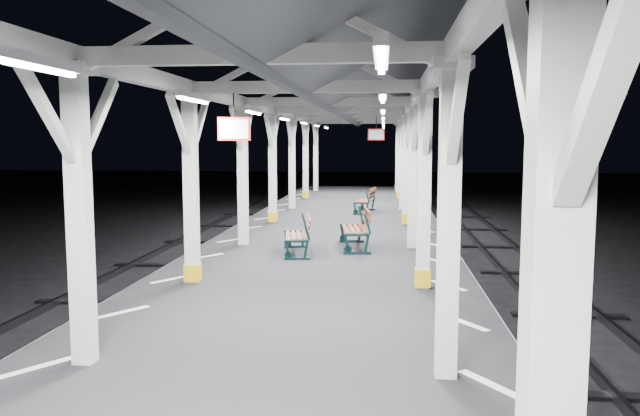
# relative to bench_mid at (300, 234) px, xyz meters

# --- Properties ---
(ground) EXTENTS (120.00, 120.00, 0.00)m
(ground) POSITION_rel_bench_mid_xyz_m (0.49, -4.96, -1.44)
(ground) COLOR black
(ground) RESTS_ON ground
(platform) EXTENTS (6.00, 50.00, 1.00)m
(platform) POSITION_rel_bench_mid_xyz_m (0.49, -4.96, -0.94)
(platform) COLOR black
(platform) RESTS_ON ground
(hazard_stripes_left) EXTENTS (1.00, 48.00, 0.01)m
(hazard_stripes_left) POSITION_rel_bench_mid_xyz_m (-1.96, -4.96, -0.44)
(hazard_stripes_left) COLOR silver
(hazard_stripes_left) RESTS_ON platform
(hazard_stripes_right) EXTENTS (1.00, 48.00, 0.01)m
(hazard_stripes_right) POSITION_rel_bench_mid_xyz_m (2.94, -4.96, -0.44)
(hazard_stripes_right) COLOR silver
(hazard_stripes_right) RESTS_ON platform
(canopy) EXTENTS (5.40, 49.00, 4.65)m
(canopy) POSITION_rel_bench_mid_xyz_m (0.49, -4.98, 3.11)
(canopy) COLOR silver
(canopy) RESTS_ON platform
(bench_mid) EXTENTS (0.81, 1.60, 0.83)m
(bench_mid) POSITION_rel_bench_mid_xyz_m (0.00, 0.00, 0.00)
(bench_mid) COLOR black
(bench_mid) RESTS_ON platform
(bench_far) EXTENTS (0.83, 1.75, 0.91)m
(bench_far) POSITION_rel_bench_mid_xyz_m (1.25, 0.81, 0.04)
(bench_far) COLOR black
(bench_far) RESTS_ON platform
(bench_extra) EXTENTS (0.75, 1.61, 0.84)m
(bench_extra) POSITION_rel_bench_mid_xyz_m (1.26, 7.95, 0.01)
(bench_extra) COLOR black
(bench_extra) RESTS_ON platform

